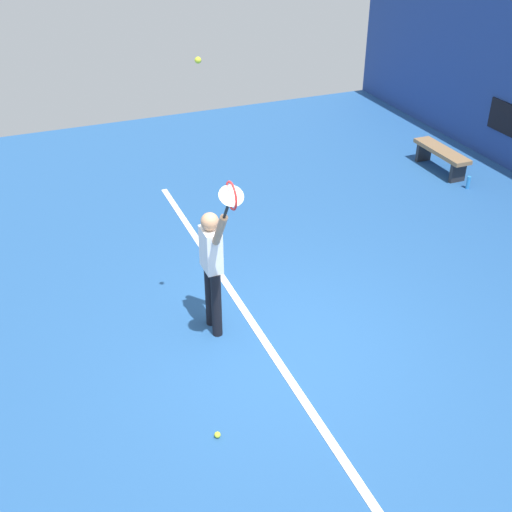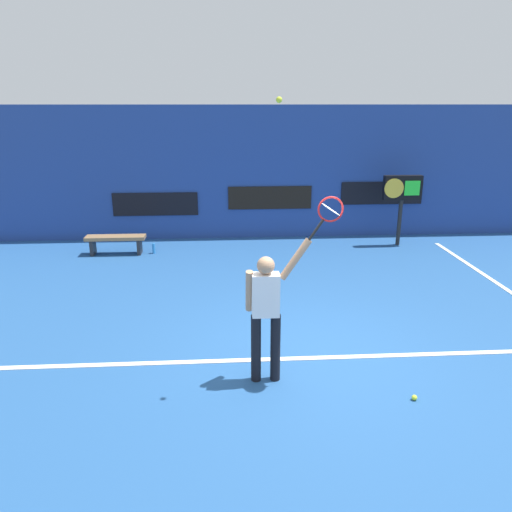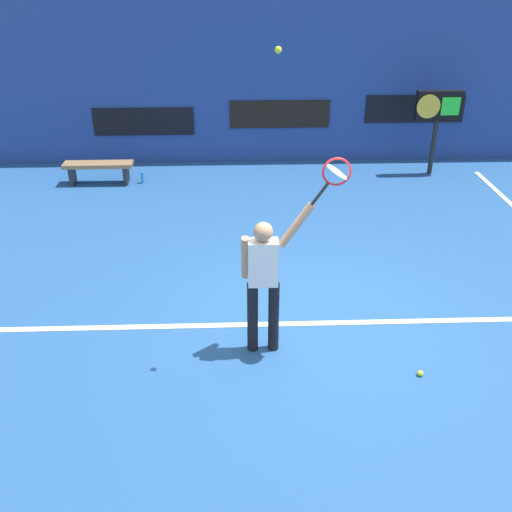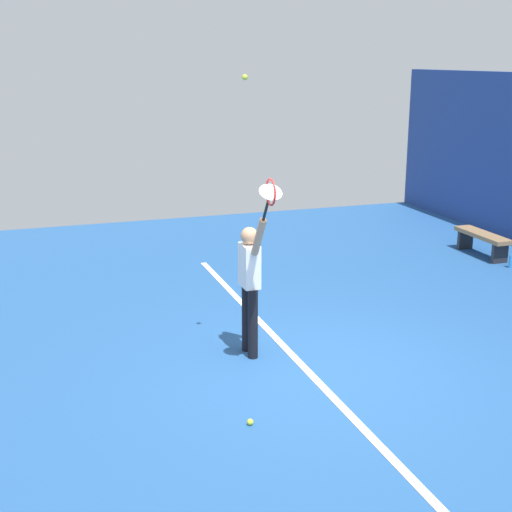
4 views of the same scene
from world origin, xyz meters
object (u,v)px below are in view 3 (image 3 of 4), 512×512
Objects in this scene: tennis_player at (264,277)px; water_bottle at (143,177)px; tennis_ball at (278,50)px; spare_ball at (420,373)px; court_bench at (98,168)px; tennis_racket at (335,174)px; scoreboard_clock at (438,110)px.

water_bottle is (-2.23, 5.76, -0.89)m from tennis_player.
water_bottle is at bearing 111.83° from tennis_ball.
court_bench is at bearing 127.60° from spare_ball.
tennis_player is 28.21× the size of tennis_ball.
water_bottle is (0.88, 0.00, -0.22)m from court_bench.
tennis_racket reaches higher than water_bottle.
tennis_ball reaches higher than spare_ball.
tennis_racket is at bearing -117.27° from scoreboard_clock.
spare_ball is (1.03, -0.58, -2.20)m from tennis_racket.
court_bench is at bearing -177.09° from scoreboard_clock.
court_bench is at bearing 118.40° from tennis_player.
scoreboard_clock is at bearing 72.44° from spare_ball.
tennis_player is at bearing -68.82° from water_bottle.
tennis_racket is 0.43× the size of court_bench.
spare_ball is at bearing -52.40° from court_bench.
water_bottle is (-2.97, 5.76, -2.12)m from tennis_racket.
tennis_player reaches higher than court_bench.
tennis_ball is 0.05× the size of court_bench.
spare_ball is (4.88, -6.34, -0.30)m from court_bench.
tennis_player is 1.37× the size of court_bench.
tennis_racket is 0.34× the size of scoreboard_clock.
court_bench reaches higher than water_bottle.
spare_ball is (1.66, -0.49, -3.46)m from tennis_ball.
scoreboard_clock is 6.26m from water_bottle.
spare_ball is at bearing -29.29° from tennis_racket.
tennis_player is 6.24m from water_bottle.
tennis_player is at bearing 179.67° from tennis_racket.
tennis_player is at bearing 140.07° from tennis_ball.
water_bottle is at bearing 111.18° from tennis_player.
spare_ball is at bearing -18.26° from tennis_player.
tennis_ball is (0.11, -0.10, 2.49)m from tennis_player.
tennis_ball reaches higher than court_bench.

